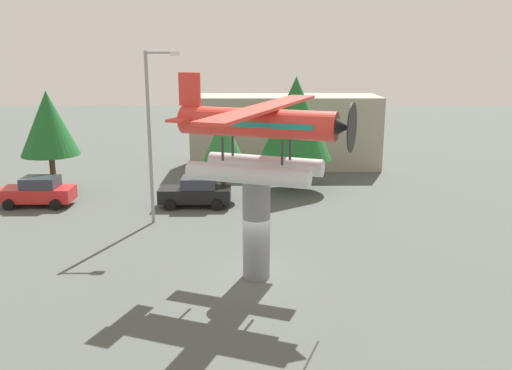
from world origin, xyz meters
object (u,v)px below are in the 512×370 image
tree_west (48,124)px  car_mid_black (196,192)px  streetlight_primary (152,127)px  tree_center_back (296,118)px  storefront_building (285,131)px  floatplane_monument (260,136)px  car_near_red (38,191)px  tree_east (223,140)px  display_pedestal (256,228)px

tree_west → car_mid_black: bearing=-16.9°
streetlight_primary → tree_center_back: size_ratio=1.22×
storefront_building → tree_west: (-15.27, -8.86, 1.77)m
floatplane_monument → tree_west: 18.57m
car_near_red → tree_west: size_ratio=0.64×
streetlight_primary → tree_east: (3.36, 5.01, -1.48)m
tree_east → tree_center_back: tree_center_back is taller
display_pedestal → car_mid_black: (-3.51, 10.29, -1.20)m
car_near_red → tree_center_back: 16.38m
streetlight_primary → storefront_building: bearing=62.6°
car_near_red → streetlight_primary: streetlight_primary is taller
car_mid_black → tree_east: tree_east is taller
tree_center_back → car_mid_black: bearing=-147.5°
streetlight_primary → tree_west: streetlight_primary is taller
tree_west → tree_east: (10.95, -0.94, -0.89)m
streetlight_primary → tree_east: size_ratio=1.72×
streetlight_primary → tree_center_back: 10.59m
display_pedestal → floatplane_monument: floatplane_monument is taller
storefront_building → floatplane_monument: bearing=-95.8°
display_pedestal → storefront_building: storefront_building is taller
tree_center_back → tree_west: bearing=-176.1°
storefront_building → tree_west: bearing=-149.9°
tree_center_back → tree_east: bearing=-156.3°
floatplane_monument → storefront_building: floatplane_monument is taller
car_mid_black → storefront_building: (5.88, 11.71, 1.89)m
car_near_red → tree_center_back: size_ratio=0.57×
storefront_building → tree_west: tree_west is taller
tree_west → tree_center_back: size_ratio=0.89×
display_pedestal → car_mid_black: bearing=108.8°
tree_east → car_mid_black: bearing=-129.3°
tree_center_back → display_pedestal: bearing=-100.4°
car_mid_black → display_pedestal: bearing=108.8°
floatplane_monument → streetlight_primary: bearing=147.4°
floatplane_monument → tree_center_back: (2.49, 14.24, -1.08)m
car_near_red → storefront_building: (15.23, 11.58, 1.89)m
car_mid_black → tree_east: 3.71m
floatplane_monument → streetlight_primary: streetlight_primary is taller
tree_west → tree_east: 11.03m
tree_west → storefront_building: bearing=30.1°
storefront_building → tree_center_back: (0.24, -7.81, 1.97)m
storefront_building → tree_east: (-4.32, -9.81, 0.89)m
floatplane_monument → tree_east: 12.60m
storefront_building → display_pedestal: bearing=-96.2°
floatplane_monument → tree_west: floatplane_monument is taller
tree_west → tree_east: bearing=-4.9°
display_pedestal → streetlight_primary: 9.44m
floatplane_monument → storefront_building: (2.25, 22.05, -3.05)m
display_pedestal → tree_west: bearing=134.5°
car_near_red → car_mid_black: same height
streetlight_primary → floatplane_monument: bearing=-53.1°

